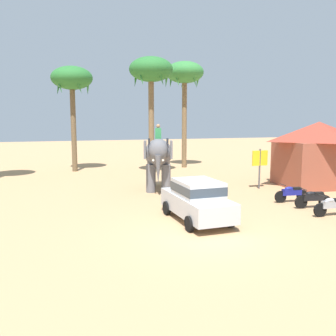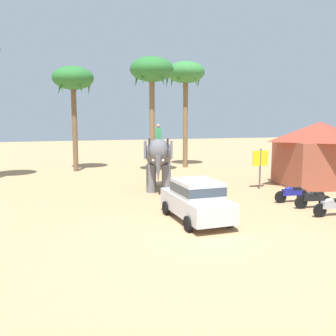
# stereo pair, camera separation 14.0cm
# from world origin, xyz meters

# --- Properties ---
(ground_plane) EXTENTS (120.00, 120.00, 0.00)m
(ground_plane) POSITION_xyz_m (0.00, 0.00, 0.00)
(ground_plane) COLOR tan
(car_sedan_foreground) EXTENTS (1.99, 4.16, 1.70)m
(car_sedan_foreground) POSITION_xyz_m (0.45, 1.86, 0.93)
(car_sedan_foreground) COLOR #B7BABF
(car_sedan_foreground) RESTS_ON ground
(elephant_with_mahout) EXTENTS (2.50, 4.02, 3.88)m
(elephant_with_mahout) POSITION_xyz_m (0.77, 8.63, 1.99)
(elephant_with_mahout) COLOR slate
(elephant_with_mahout) RESTS_ON ground
(motorcycle_mid_row) EXTENTS (1.80, 0.55, 0.94)m
(motorcycle_mid_row) POSITION_xyz_m (6.29, 0.78, 0.46)
(motorcycle_mid_row) COLOR black
(motorcycle_mid_row) RESTS_ON ground
(motorcycle_fourth_in_row) EXTENTS (1.79, 0.56, 0.94)m
(motorcycle_fourth_in_row) POSITION_xyz_m (6.46, 2.20, 0.46)
(motorcycle_fourth_in_row) COLOR black
(motorcycle_fourth_in_row) RESTS_ON ground
(motorcycle_far_in_row) EXTENTS (1.80, 0.55, 0.94)m
(motorcycle_far_in_row) POSITION_xyz_m (6.25, 3.53, 0.46)
(motorcycle_far_in_row) COLOR black
(motorcycle_far_in_row) RESTS_ON ground
(palm_tree_behind_elephant) EXTENTS (3.20, 3.20, 8.66)m
(palm_tree_behind_elephant) POSITION_xyz_m (1.94, 14.59, 7.49)
(palm_tree_behind_elephant) COLOR brown
(palm_tree_behind_elephant) RESTS_ON ground
(palm_tree_near_hut) EXTENTS (3.20, 3.20, 8.95)m
(palm_tree_near_hut) POSITION_xyz_m (5.68, 17.65, 7.76)
(palm_tree_near_hut) COLOR brown
(palm_tree_near_hut) RESTS_ON ground
(palm_tree_left_of_road) EXTENTS (3.20, 3.20, 8.23)m
(palm_tree_left_of_road) POSITION_xyz_m (-3.50, 18.05, 7.09)
(palm_tree_left_of_road) COLOR brown
(palm_tree_left_of_road) RESTS_ON ground
(roadside_hut) EXTENTS (5.38, 4.66, 4.00)m
(roadside_hut) POSITION_xyz_m (10.53, 6.87, 2.12)
(roadside_hut) COLOR #994C38
(roadside_hut) RESTS_ON ground
(signboard_yellow) EXTENTS (1.00, 0.10, 2.40)m
(signboard_yellow) POSITION_xyz_m (6.63, 7.16, 1.69)
(signboard_yellow) COLOR #4C4C51
(signboard_yellow) RESTS_ON ground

